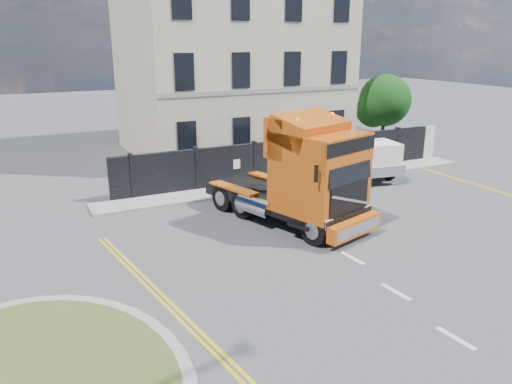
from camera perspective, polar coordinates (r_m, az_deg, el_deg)
ground at (r=15.53m, az=1.22°, el=-9.02°), size 120.00×120.00×0.00m
hoarding_fence at (r=25.69m, az=4.92°, el=3.90°), size 18.80×0.25×2.00m
georgian_building at (r=31.45m, az=-3.08°, el=15.13°), size 12.30×10.30×12.80m
tree at (r=32.36m, az=14.22°, el=9.86°), size 3.20×3.20×4.80m
pavement_far at (r=24.90m, az=4.84°, el=1.24°), size 20.00×1.60×0.12m
truck at (r=18.65m, az=5.65°, el=1.57°), size 4.47×7.42×4.18m
flatbed_pickup at (r=25.77m, az=12.68°, el=3.77°), size 2.61×5.08×2.01m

